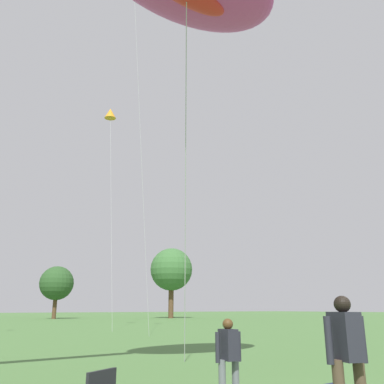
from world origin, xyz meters
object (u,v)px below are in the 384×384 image
object	(u,v)px
person_photographer	(347,351)
small_kite_diamond_red	(110,114)
person_child_front	(228,354)
tree_oak_left	(57,283)
tree_oak_right	(171,270)

from	to	relation	value
person_photographer	small_kite_diamond_red	distance (m)	32.59
person_child_front	person_photographer	xyz separation A→B (m)	(0.28, -2.11, 0.20)
person_child_front	tree_oak_left	world-z (taller)	tree_oak_left
person_child_front	tree_oak_right	distance (m)	60.30
tree_oak_right	tree_oak_left	xyz separation A→B (m)	(-16.19, 6.59, -2.37)
person_child_front	tree_oak_right	bearing A→B (deg)	-22.34
tree_oak_left	person_photographer	bearing A→B (deg)	-103.55
person_photographer	tree_oak_left	xyz separation A→B (m)	(14.47, 60.03, 4.13)
person_child_front	small_kite_diamond_red	xyz separation A→B (m)	(7.96, 24.83, 16.85)
person_child_front	tree_oak_right	world-z (taller)	tree_oak_right
tree_oak_right	person_child_front	bearing A→B (deg)	-121.09
small_kite_diamond_red	person_photographer	bearing A→B (deg)	135.48
small_kite_diamond_red	tree_oak_right	size ratio (longest dim) A/B	1.66
person_child_front	person_photographer	size ratio (longest dim) A/B	0.80
small_kite_diamond_red	tree_oak_left	bearing A→B (deg)	-40.21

